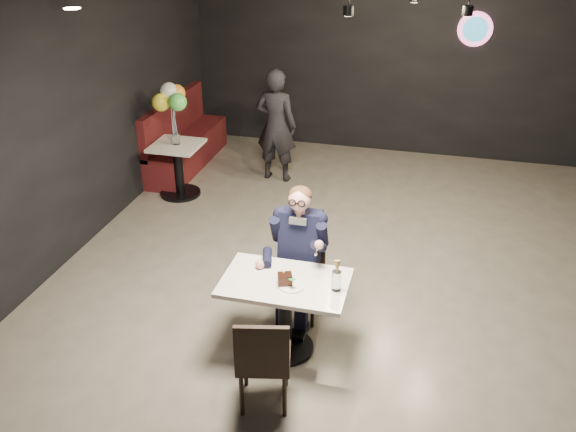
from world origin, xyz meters
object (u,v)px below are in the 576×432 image
(chair_far, at_px, (300,275))
(passerby, at_px, (276,126))
(chair_near, at_px, (264,356))
(main_table, at_px, (285,316))
(seated_man, at_px, (300,252))
(side_table, at_px, (178,168))
(sundae_glass, at_px, (336,281))
(balloon_vase, at_px, (176,139))
(booth_bench, at_px, (186,133))

(chair_far, relative_size, passerby, 0.56)
(chair_far, xyz_separation_m, chair_near, (0.00, -1.22, 0.00))
(chair_near, distance_m, passerby, 4.51)
(chair_far, height_order, passerby, passerby)
(main_table, xyz_separation_m, seated_man, (0.00, 0.55, 0.34))
(seated_man, bearing_deg, main_table, -90.00)
(chair_near, height_order, side_table, chair_near)
(chair_far, bearing_deg, seated_man, 90.00)
(sundae_glass, distance_m, passerby, 4.03)
(main_table, bearing_deg, chair_far, 90.00)
(balloon_vase, relative_size, passerby, 0.09)
(chair_near, relative_size, side_table, 1.15)
(chair_near, xyz_separation_m, passerby, (-1.10, 4.36, 0.36))
(main_table, bearing_deg, chair_near, -90.00)
(chair_far, xyz_separation_m, balloon_vase, (-2.26, 2.27, 0.37))
(seated_man, height_order, side_table, seated_man)
(seated_man, relative_size, sundae_glass, 7.89)
(chair_far, distance_m, chair_near, 1.22)
(booth_bench, relative_size, balloon_vase, 13.68)
(side_table, bearing_deg, booth_bench, 106.70)
(main_table, height_order, passerby, passerby)
(chair_far, height_order, seated_man, seated_man)
(sundae_glass, height_order, side_table, sundae_glass)
(main_table, distance_m, seated_man, 0.65)
(chair_near, relative_size, booth_bench, 0.44)
(side_table, bearing_deg, passerby, 36.91)
(passerby, bearing_deg, side_table, 41.66)
(sundae_glass, relative_size, passerby, 0.11)
(seated_man, bearing_deg, passerby, 109.33)
(sundae_glass, distance_m, booth_bench, 4.90)
(main_table, relative_size, side_table, 1.37)
(seated_man, bearing_deg, booth_bench, 128.02)
(main_table, xyz_separation_m, side_table, (-2.26, 2.82, 0.03))
(sundae_glass, bearing_deg, chair_far, 128.27)
(chair_near, relative_size, balloon_vase, 6.03)
(chair_far, height_order, booth_bench, booth_bench)
(sundae_glass, xyz_separation_m, side_table, (-2.71, 2.85, -0.44))
(sundae_glass, relative_size, side_table, 0.23)
(passerby, bearing_deg, seated_man, 114.08)
(chair_near, distance_m, booth_bench, 5.17)
(chair_near, bearing_deg, chair_far, 77.20)
(seated_man, xyz_separation_m, sundae_glass, (0.45, -0.57, 0.12))
(main_table, distance_m, sundae_glass, 0.65)
(main_table, height_order, side_table, side_table)
(sundae_glass, distance_m, balloon_vase, 3.93)
(seated_man, height_order, booth_bench, seated_man)
(balloon_vase, bearing_deg, seated_man, -45.17)
(side_table, bearing_deg, chair_near, -57.08)
(chair_near, xyz_separation_m, balloon_vase, (-2.26, 3.49, 0.37))
(passerby, bearing_deg, chair_far, 114.08)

